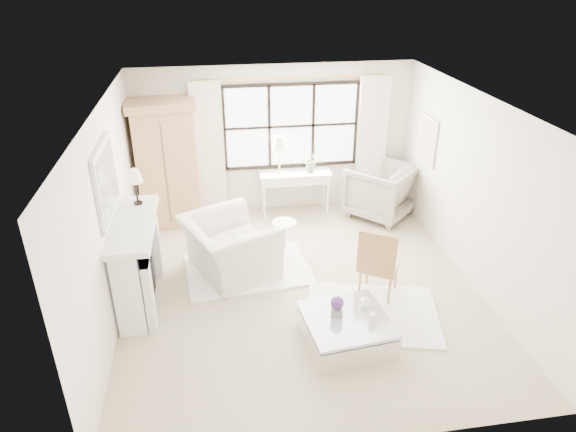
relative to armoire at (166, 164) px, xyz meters
name	(u,v)px	position (x,y,z in m)	size (l,w,h in m)	color
floor	(301,287)	(1.94, -2.39, -1.14)	(5.50, 5.50, 0.00)	#BDAC8C
ceiling	(303,105)	(1.94, -2.39, 1.56)	(5.50, 5.50, 0.00)	white
wall_back	(275,140)	(1.94, 0.36, 0.21)	(5.00, 5.00, 0.00)	beige
wall_front	(358,337)	(1.94, -5.14, 0.21)	(5.00, 5.00, 0.00)	beige
wall_left	(110,217)	(-0.56, -2.39, 0.21)	(5.50, 5.50, 0.00)	white
wall_right	(476,192)	(4.44, -2.39, 0.21)	(5.50, 5.50, 0.00)	silver
window_pane	(291,126)	(2.24, 0.34, 0.46)	(2.40, 0.02, 1.50)	white
window_frame	(291,126)	(2.24, 0.33, 0.46)	(2.50, 0.04, 1.50)	black
curtain_rod	(292,78)	(2.24, 0.28, 1.33)	(0.04, 0.04, 3.30)	#B37F3E
curtain_left	(209,151)	(0.74, 0.26, 0.10)	(0.55, 0.10, 2.47)	silver
curtain_right	(371,143)	(3.74, 0.26, 0.10)	(0.55, 0.10, 2.47)	silver
fireplace	(135,262)	(-0.33, -2.39, -0.49)	(0.58, 1.66, 1.26)	silver
mirror_frame	(106,181)	(-0.53, -2.39, 0.70)	(0.05, 1.15, 0.95)	silver
mirror_glass	(108,181)	(-0.50, -2.39, 0.70)	(0.02, 1.00, 0.80)	silver
art_frame	(428,141)	(4.41, -0.69, 0.41)	(0.04, 0.62, 0.82)	white
art_canvas	(427,141)	(4.39, -0.69, 0.41)	(0.01, 0.52, 0.72)	beige
mantel_lamp	(134,178)	(-0.27, -1.85, 0.51)	(0.22, 0.22, 0.51)	black
armoire	(166,164)	(0.00, 0.00, 0.00)	(1.19, 0.82, 2.24)	tan
console_table	(295,192)	(2.27, 0.09, -0.74)	(1.31, 0.47, 0.80)	white
console_lamp	(279,144)	(1.99, 0.11, 0.22)	(0.28, 0.28, 0.69)	#BB9741
orchid_plant	(312,160)	(2.58, 0.09, -0.12)	(0.24, 0.19, 0.44)	#536845
side_table	(284,232)	(1.86, -1.27, -0.81)	(0.40, 0.40, 0.51)	silver
rug_left	(248,269)	(1.22, -1.82, -1.12)	(1.85, 1.31, 0.03)	white
rug_right	(372,313)	(2.78, -3.17, -1.12)	(1.75, 1.31, 0.03)	white
club_armchair	(229,247)	(0.95, -1.81, -0.71)	(1.33, 1.16, 0.86)	beige
wingback_chair	(380,191)	(3.80, -0.28, -0.65)	(1.05, 1.08, 0.98)	gray
french_chair	(378,276)	(2.98, -2.74, -0.83)	(0.66, 0.67, 1.08)	#B07E4A
coffee_table	(346,331)	(2.28, -3.67, -0.96)	(1.10, 1.10, 0.38)	silver
planter_box	(337,311)	(2.17, -3.59, -0.71)	(0.14, 0.14, 0.11)	slate
planter_flowers	(337,303)	(2.17, -3.59, -0.57)	(0.16, 0.16, 0.16)	#4E2967
pillar_candle	(372,318)	(2.56, -3.79, -0.70)	(0.09, 0.09, 0.12)	silver
coffee_vase	(365,301)	(2.57, -3.47, -0.68)	(0.16, 0.16, 0.17)	white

